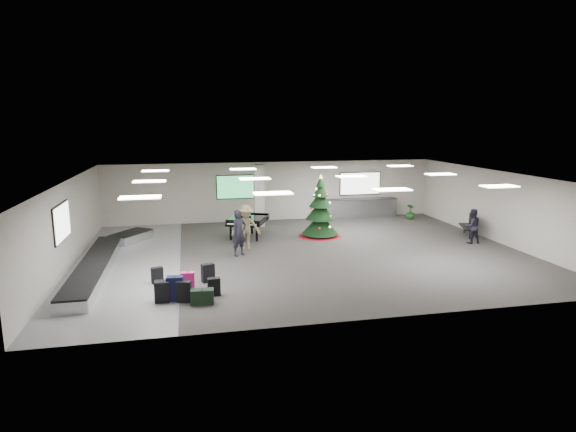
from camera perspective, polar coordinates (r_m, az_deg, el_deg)
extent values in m
plane|color=#353331|center=(19.98, 1.87, -4.40)|extent=(18.00, 18.00, 0.00)
cube|color=#A5A197|center=(26.37, -1.76, 2.95)|extent=(18.00, 0.02, 3.20)
cube|color=#A5A197|center=(13.12, 9.28, -5.61)|extent=(18.00, 0.02, 3.20)
cube|color=#A5A197|center=(19.55, -24.65, -0.95)|extent=(0.02, 14.00, 3.20)
cube|color=#A5A197|center=(23.44, 23.79, 0.98)|extent=(0.02, 14.00, 3.20)
cube|color=silver|center=(19.37, 1.93, 4.76)|extent=(18.00, 14.00, 0.02)
cube|color=slate|center=(19.58, -18.54, -5.31)|extent=(4.00, 14.00, 0.01)
cube|color=beige|center=(24.84, -3.45, 2.43)|extent=(0.50, 0.50, 3.20)
cube|color=green|center=(26.00, -6.09, 3.45)|extent=(2.20, 0.08, 1.30)
cube|color=white|center=(27.61, 8.55, 3.83)|extent=(2.40, 0.08, 1.30)
cube|color=white|center=(18.53, -25.23, -0.67)|extent=(0.08, 2.10, 1.30)
cube|color=white|center=(14.91, -17.12, 2.13)|extent=(1.20, 0.60, 0.04)
cube|color=white|center=(18.87, -16.10, 3.98)|extent=(1.20, 0.60, 0.04)
cube|color=white|center=(22.83, -15.43, 5.18)|extent=(1.20, 0.60, 0.04)
cube|color=white|center=(15.09, -1.80, 2.71)|extent=(1.20, 0.60, 0.04)
cube|color=white|center=(19.00, -3.96, 4.43)|extent=(1.20, 0.60, 0.04)
cube|color=white|center=(22.95, -5.38, 5.56)|extent=(1.20, 0.60, 0.04)
cube|color=white|center=(16.27, 12.22, 3.08)|extent=(1.20, 0.60, 0.04)
cube|color=white|center=(19.95, 7.53, 4.68)|extent=(1.20, 0.60, 0.04)
cube|color=white|center=(23.74, 4.30, 5.76)|extent=(1.20, 0.60, 0.04)
cube|color=white|center=(18.27, 23.76, 3.25)|extent=(1.20, 0.60, 0.04)
cube|color=white|center=(21.62, 17.61, 4.75)|extent=(1.20, 0.60, 0.04)
cube|color=white|center=(25.16, 13.13, 5.80)|extent=(1.20, 0.60, 0.04)
cube|color=silver|center=(18.73, -21.96, -5.69)|extent=(1.00, 8.00, 0.38)
cube|color=black|center=(18.67, -22.00, -5.07)|extent=(0.95, 7.90, 0.05)
cube|color=silver|center=(23.02, -18.09, -2.38)|extent=(1.97, 2.21, 0.38)
cube|color=black|center=(22.97, -18.12, -1.87)|extent=(1.87, 2.10, 0.05)
cube|color=silver|center=(27.54, 8.68, 0.91)|extent=(4.00, 0.60, 1.05)
cube|color=#29292B|center=(27.45, 8.71, 2.01)|extent=(4.05, 0.65, 0.04)
cube|color=black|center=(15.22, -14.75, -8.55)|extent=(0.43, 0.27, 0.64)
cube|color=black|center=(15.11, -14.81, -7.38)|extent=(0.04, 0.14, 0.02)
cube|color=black|center=(14.96, -12.22, -8.75)|extent=(0.46, 0.32, 0.65)
cube|color=black|center=(14.86, -12.28, -7.54)|extent=(0.06, 0.13, 0.02)
cube|color=#E91E78|center=(15.80, -11.78, -7.65)|extent=(0.43, 0.27, 0.65)
cube|color=black|center=(15.70, -11.83, -6.50)|extent=(0.04, 0.14, 0.02)
cube|color=black|center=(16.61, -9.47, -6.66)|extent=(0.47, 0.36, 0.63)
cube|color=black|center=(16.51, -9.50, -5.59)|extent=(0.08, 0.14, 0.02)
cube|color=black|center=(15.14, -13.23, -8.35)|extent=(0.52, 0.34, 0.75)
cube|color=black|center=(15.01, -13.29, -6.95)|extent=(0.05, 0.17, 0.02)
cube|color=black|center=(15.07, -14.68, -8.72)|extent=(0.45, 0.27, 0.64)
cube|color=black|center=(14.97, -14.75, -7.52)|extent=(0.04, 0.14, 0.02)
cube|color=black|center=(14.75, -10.13, -9.38)|extent=(0.71, 0.41, 0.45)
cube|color=black|center=(14.67, -10.16, -8.51)|extent=(0.05, 0.20, 0.02)
cube|color=black|center=(15.32, -8.77, -8.30)|extent=(0.40, 0.23, 0.57)
cube|color=black|center=(15.23, -8.81, -7.26)|extent=(0.04, 0.13, 0.02)
cube|color=black|center=(16.85, -15.23, -6.79)|extent=(0.42, 0.32, 0.55)
cube|color=black|center=(16.77, -15.28, -5.87)|extent=(0.06, 0.13, 0.02)
cone|color=maroon|center=(22.94, 3.81, -2.21)|extent=(2.07, 2.07, 0.13)
cylinder|color=#3F2819|center=(22.89, 3.82, -1.70)|extent=(0.13, 0.13, 0.54)
cone|color=black|center=(22.82, 3.83, -0.91)|extent=(1.74, 1.74, 0.98)
cone|color=black|center=(22.70, 3.85, 0.71)|extent=(1.41, 1.41, 0.87)
cone|color=black|center=(22.61, 3.87, 2.06)|extent=(1.09, 1.09, 0.76)
cone|color=black|center=(22.54, 3.88, 3.16)|extent=(0.76, 0.76, 0.65)
cone|color=black|center=(22.49, 3.89, 4.12)|extent=(0.44, 0.44, 0.49)
cone|color=#FFE566|center=(22.46, 3.90, 4.72)|extent=(0.17, 0.17, 0.20)
cube|color=black|center=(22.58, -4.79, -0.42)|extent=(2.17, 2.28, 0.29)
cube|color=black|center=(21.68, -5.48, -1.14)|extent=(1.49, 0.86, 0.10)
cube|color=white|center=(21.64, -5.51, -0.99)|extent=(1.29, 0.65, 0.02)
cube|color=black|center=(21.86, -5.31, -0.26)|extent=(0.67, 0.31, 0.23)
cylinder|color=black|center=(22.19, -6.80, -1.97)|extent=(0.10, 0.10, 0.70)
cylinder|color=black|center=(21.85, -3.72, -2.12)|extent=(0.10, 0.10, 0.70)
cylinder|color=black|center=(23.36, -4.30, -1.26)|extent=(0.10, 0.10, 0.70)
cube|color=black|center=(24.36, 20.50, -1.21)|extent=(1.04, 1.65, 0.06)
cylinder|color=black|center=(23.89, 21.26, -2.06)|extent=(0.06, 0.06, 0.42)
cylinder|color=black|center=(24.93, 19.70, -1.43)|extent=(0.06, 0.06, 0.42)
cube|color=black|center=(24.43, 21.02, -0.51)|extent=(0.60, 1.49, 0.52)
imported|color=black|center=(19.48, -5.81, -2.01)|extent=(0.82, 0.75, 1.88)
imported|color=olive|center=(20.43, -5.01, -1.33)|extent=(1.27, 0.78, 1.91)
imported|color=black|center=(22.89, 20.98, -1.14)|extent=(0.76, 0.59, 1.56)
imported|color=#16451E|center=(26.58, 3.95, 0.27)|extent=(0.50, 0.48, 0.71)
imported|color=#16451E|center=(27.63, 14.31, 0.51)|extent=(0.66, 0.66, 0.85)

